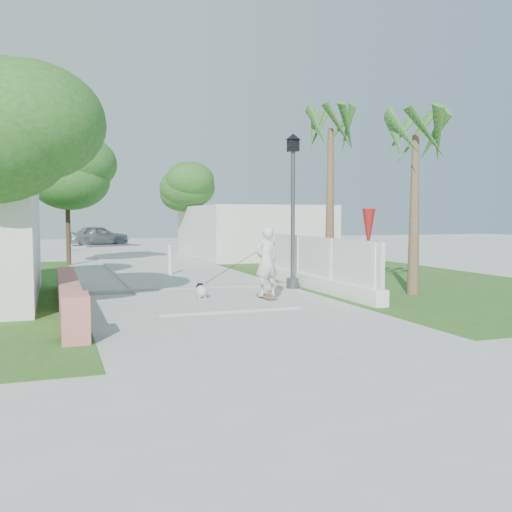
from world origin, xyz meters
name	(u,v)px	position (x,y,z in m)	size (l,w,h in m)	color
ground	(266,331)	(0.00, 0.00, 0.00)	(90.00, 90.00, 0.00)	#B7B7B2
path_strip	(128,256)	(0.00, 20.00, 0.03)	(3.20, 36.00, 0.06)	#B7B7B2
curb	(191,289)	(0.00, 6.00, 0.05)	(6.50, 0.25, 0.10)	#999993
grass_right	(371,275)	(7.00, 8.00, 0.01)	(8.00, 20.00, 0.01)	#31571B
pink_wall	(70,296)	(-3.30, 3.55, 0.31)	(0.45, 8.20, 0.80)	#BF6C61
lattice_fence	(316,271)	(3.40, 5.00, 0.54)	(0.35, 7.00, 1.50)	white
building_right	(252,232)	(6.00, 18.00, 1.30)	(6.00, 8.00, 2.60)	silver
street_lamp	(293,204)	(2.90, 5.50, 2.43)	(0.44, 0.44, 4.44)	#59595E
bollard	(170,259)	(0.20, 10.00, 0.58)	(0.14, 0.14, 1.09)	white
patio_umbrella	(369,230)	(4.80, 4.50, 1.69)	(0.36, 0.36, 2.30)	#59595E
tree_left_near	(5,129)	(-4.48, 2.98, 3.82)	(3.60, 3.60, 5.28)	#4C3826
tree_path_left	(67,175)	(-2.98, 15.98, 3.82)	(3.40, 3.40, 5.23)	#4C3826
tree_path_right	(190,189)	(3.22, 19.98, 3.49)	(3.00, 3.00, 4.79)	#4C3826
tree_path_far	(67,187)	(-2.78, 25.98, 3.82)	(3.20, 3.20, 5.17)	#4C3826
palm_far	(331,139)	(4.60, 6.50, 4.48)	(1.80, 1.80, 5.30)	brown
palm_near	(416,145)	(5.40, 3.20, 3.95)	(1.80, 1.80, 4.70)	brown
skateboarder	(241,267)	(0.76, 3.78, 0.83)	(1.85, 1.29, 1.83)	olive
dog	(201,291)	(-0.16, 4.13, 0.23)	(0.30, 0.63, 0.43)	silver
parked_car	(99,235)	(-0.48, 33.03, 0.71)	(1.68, 4.19, 1.43)	#ADAFB4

